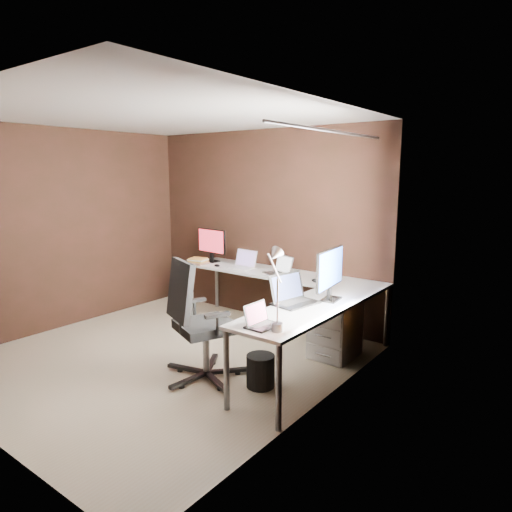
{
  "coord_description": "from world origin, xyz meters",
  "views": [
    {
      "loc": [
        3.55,
        -3.07,
        1.95
      ],
      "look_at": [
        0.52,
        0.95,
        1.03
      ],
      "focal_mm": 32.0,
      "sensor_mm": 36.0,
      "label": 1
    }
  ],
  "objects_px": {
    "drawer_pedestal": "(335,329)",
    "laptop_black_big": "(292,297)",
    "laptop_black_small": "(260,321)",
    "book_stack": "(198,261)",
    "monitor_left": "(211,243)",
    "office_chair": "(202,344)",
    "laptop_white": "(243,264)",
    "desk_lamp": "(275,277)",
    "monitor_right": "(330,271)",
    "wastebasket": "(261,371)",
    "laptop_silver": "(280,270)"
  },
  "relations": [
    {
      "from": "laptop_silver",
      "to": "book_stack",
      "type": "relative_size",
      "value": 1.6
    },
    {
      "from": "monitor_left",
      "to": "laptop_white",
      "type": "xyz_separation_m",
      "value": [
        0.63,
        -0.08,
        -0.2
      ]
    },
    {
      "from": "laptop_black_small",
      "to": "office_chair",
      "type": "bearing_deg",
      "value": 81.13
    },
    {
      "from": "book_stack",
      "to": "office_chair",
      "type": "bearing_deg",
      "value": -45.12
    },
    {
      "from": "wastebasket",
      "to": "laptop_silver",
      "type": "bearing_deg",
      "value": 117.43
    },
    {
      "from": "laptop_black_small",
      "to": "wastebasket",
      "type": "bearing_deg",
      "value": 37.28
    },
    {
      "from": "monitor_right",
      "to": "laptop_silver",
      "type": "bearing_deg",
      "value": 50.93
    },
    {
      "from": "drawer_pedestal",
      "to": "monitor_left",
      "type": "relative_size",
      "value": 1.15
    },
    {
      "from": "laptop_white",
      "to": "laptop_black_small",
      "type": "distance_m",
      "value": 2.28
    },
    {
      "from": "monitor_left",
      "to": "office_chair",
      "type": "distance_m",
      "value": 2.22
    },
    {
      "from": "monitor_left",
      "to": "wastebasket",
      "type": "relative_size",
      "value": 1.72
    },
    {
      "from": "laptop_black_small",
      "to": "wastebasket",
      "type": "height_order",
      "value": "laptop_black_small"
    },
    {
      "from": "drawer_pedestal",
      "to": "desk_lamp",
      "type": "xyz_separation_m",
      "value": [
        0.15,
        -1.35,
        0.84
      ]
    },
    {
      "from": "laptop_silver",
      "to": "wastebasket",
      "type": "height_order",
      "value": "laptop_silver"
    },
    {
      "from": "laptop_black_small",
      "to": "book_stack",
      "type": "relative_size",
      "value": 1.05
    },
    {
      "from": "desk_lamp",
      "to": "wastebasket",
      "type": "distance_m",
      "value": 1.09
    },
    {
      "from": "laptop_white",
      "to": "laptop_black_big",
      "type": "height_order",
      "value": "laptop_black_big"
    },
    {
      "from": "monitor_left",
      "to": "desk_lamp",
      "type": "height_order",
      "value": "desk_lamp"
    },
    {
      "from": "monitor_right",
      "to": "laptop_black_small",
      "type": "xyz_separation_m",
      "value": [
        -0.08,
        -1.03,
        -0.24
      ]
    },
    {
      "from": "wastebasket",
      "to": "desk_lamp",
      "type": "bearing_deg",
      "value": -39.25
    },
    {
      "from": "drawer_pedestal",
      "to": "laptop_black_small",
      "type": "xyz_separation_m",
      "value": [
        0.03,
        -1.39,
        0.47
      ]
    },
    {
      "from": "drawer_pedestal",
      "to": "laptop_black_big",
      "type": "bearing_deg",
      "value": -99.82
    },
    {
      "from": "office_chair",
      "to": "monitor_left",
      "type": "bearing_deg",
      "value": 152.97
    },
    {
      "from": "wastebasket",
      "to": "monitor_right",
      "type": "bearing_deg",
      "value": 64.64
    },
    {
      "from": "monitor_right",
      "to": "book_stack",
      "type": "xyz_separation_m",
      "value": [
        -2.27,
        0.52,
        -0.25
      ]
    },
    {
      "from": "laptop_black_small",
      "to": "book_stack",
      "type": "distance_m",
      "value": 2.68
    },
    {
      "from": "drawer_pedestal",
      "to": "office_chair",
      "type": "xyz_separation_m",
      "value": [
        -0.76,
        -1.25,
        0.04
      ]
    },
    {
      "from": "drawer_pedestal",
      "to": "laptop_black_big",
      "type": "xyz_separation_m",
      "value": [
        -0.12,
        -0.68,
        0.49
      ]
    },
    {
      "from": "monitor_right",
      "to": "book_stack",
      "type": "relative_size",
      "value": 2.35
    },
    {
      "from": "laptop_white",
      "to": "office_chair",
      "type": "xyz_separation_m",
      "value": [
        0.73,
        -1.55,
        -0.44
      ]
    },
    {
      "from": "book_stack",
      "to": "desk_lamp",
      "type": "relative_size",
      "value": 0.4
    },
    {
      "from": "laptop_white",
      "to": "desk_lamp",
      "type": "relative_size",
      "value": 0.55
    },
    {
      "from": "laptop_black_small",
      "to": "book_stack",
      "type": "height_order",
      "value": "laptop_black_small"
    },
    {
      "from": "monitor_right",
      "to": "laptop_black_big",
      "type": "relative_size",
      "value": 1.31
    },
    {
      "from": "drawer_pedestal",
      "to": "laptop_black_small",
      "type": "distance_m",
      "value": 1.47
    },
    {
      "from": "laptop_silver",
      "to": "desk_lamp",
      "type": "relative_size",
      "value": 0.64
    },
    {
      "from": "laptop_silver",
      "to": "monitor_left",
      "type": "bearing_deg",
      "value": -160.59
    },
    {
      "from": "book_stack",
      "to": "office_chair",
      "type": "xyz_separation_m",
      "value": [
        1.4,
        -1.4,
        -0.42
      ]
    },
    {
      "from": "desk_lamp",
      "to": "laptop_black_big",
      "type": "bearing_deg",
      "value": 88.08
    },
    {
      "from": "desk_lamp",
      "to": "book_stack",
      "type": "bearing_deg",
      "value": 123.52
    },
    {
      "from": "laptop_black_small",
      "to": "office_chair",
      "type": "distance_m",
      "value": 0.92
    },
    {
      "from": "laptop_black_big",
      "to": "book_stack",
      "type": "bearing_deg",
      "value": 78.7
    },
    {
      "from": "laptop_black_small",
      "to": "desk_lamp",
      "type": "bearing_deg",
      "value": -66.28
    },
    {
      "from": "monitor_right",
      "to": "office_chair",
      "type": "bearing_deg",
      "value": 128.51
    },
    {
      "from": "laptop_black_big",
      "to": "drawer_pedestal",
      "type": "bearing_deg",
      "value": 1.01
    },
    {
      "from": "desk_lamp",
      "to": "office_chair",
      "type": "xyz_separation_m",
      "value": [
        -0.91,
        0.1,
        -0.8
      ]
    },
    {
      "from": "drawer_pedestal",
      "to": "desk_lamp",
      "type": "relative_size",
      "value": 0.92
    },
    {
      "from": "laptop_white",
      "to": "laptop_silver",
      "type": "bearing_deg",
      "value": 1.36
    },
    {
      "from": "monitor_left",
      "to": "wastebasket",
      "type": "bearing_deg",
      "value": -31.5
    },
    {
      "from": "laptop_silver",
      "to": "office_chair",
      "type": "height_order",
      "value": "office_chair"
    }
  ]
}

